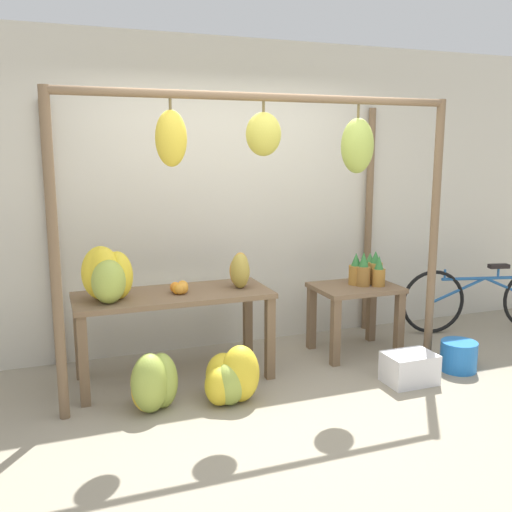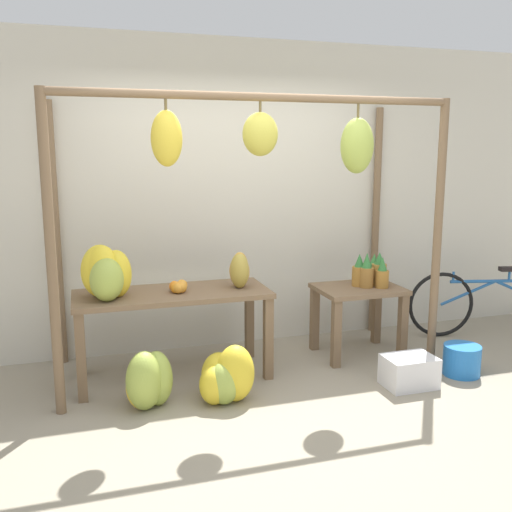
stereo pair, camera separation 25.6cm
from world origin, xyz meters
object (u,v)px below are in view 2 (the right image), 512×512
orange_pile (178,287)px  papaya_pile (239,271)px  pineapple_cluster (372,272)px  banana_pile_ground_right (225,378)px  banana_pile_on_table (106,274)px  banana_pile_ground_left (147,381)px  fruit_crate_white (409,371)px  blue_bucket (462,360)px  parked_bicycle (494,302)px

orange_pile → papaya_pile: 0.52m
pineapple_cluster → banana_pile_ground_right: 1.73m
banana_pile_on_table → pineapple_cluster: 2.31m
banana_pile_ground_left → orange_pile: bearing=55.9°
fruit_crate_white → blue_bucket: bearing=8.2°
pineapple_cluster → parked_bicycle: (1.41, 0.07, -0.41)m
banana_pile_on_table → fruit_crate_white: banana_pile_on_table is taller
orange_pile → banana_pile_ground_right: (0.24, -0.53, -0.58)m
orange_pile → banana_pile_ground_right: size_ratio=0.39×
banana_pile_on_table → parked_bicycle: banana_pile_on_table is taller
blue_bucket → parked_bicycle: (0.94, 0.77, 0.22)m
pineapple_cluster → banana_pile_ground_left: 2.21m
banana_pile_ground_right → fruit_crate_white: 1.45m
orange_pile → banana_pile_ground_left: 0.80m
fruit_crate_white → parked_bicycle: size_ratio=0.23×
orange_pile → banana_pile_ground_right: 0.82m
banana_pile_ground_left → parked_bicycle: size_ratio=0.26×
fruit_crate_white → papaya_pile: bearing=148.5°
orange_pile → papaya_pile: papaya_pile is taller
banana_pile_on_table → blue_bucket: banana_pile_on_table is taller
banana_pile_ground_right → papaya_pile: bearing=63.9°
banana_pile_on_table → banana_pile_ground_left: 0.87m
pineapple_cluster → banana_pile_ground_left: (-2.07, -0.55, -0.55)m
fruit_crate_white → blue_bucket: 0.55m
banana_pile_ground_left → fruit_crate_white: (2.00, -0.23, -0.08)m
banana_pile_on_table → fruit_crate_white: (2.23, -0.69, -0.78)m
pineapple_cluster → banana_pile_ground_right: size_ratio=0.69×
blue_bucket → banana_pile_ground_right: bearing=177.3°
banana_pile_on_table → parked_bicycle: size_ratio=0.28×
orange_pile → banana_pile_ground_right: bearing=-65.5°
banana_pile_ground_right → blue_bucket: size_ratio=1.50×
orange_pile → fruit_crate_white: orange_pile is taller
banana_pile_ground_left → blue_bucket: 2.55m
papaya_pile → banana_pile_ground_left: bearing=-149.3°
banana_pile_ground_left → papaya_pile: (0.83, 0.49, 0.66)m
banana_pile_ground_left → blue_bucket: size_ratio=1.45×
banana_pile_ground_left → fruit_crate_white: 2.01m
orange_pile → pineapple_cluster: 1.75m
fruit_crate_white → banana_pile_ground_right: bearing=173.2°
banana_pile_on_table → banana_pile_ground_right: banana_pile_on_table is taller
banana_pile_ground_left → banana_pile_ground_right: bearing=-5.6°
orange_pile → parked_bicycle: size_ratio=0.11×
banana_pile_ground_left → blue_bucket: bearing=-3.3°
banana_pile_ground_left → pineapple_cluster: bearing=14.9°
banana_pile_on_table → papaya_pile: (1.06, 0.03, -0.05)m
pineapple_cluster → parked_bicycle: bearing=2.9°
banana_pile_ground_left → fruit_crate_white: banana_pile_ground_left is taller
orange_pile → banana_pile_ground_right: orange_pile is taller
orange_pile → blue_bucket: bearing=-15.6°
papaya_pile → banana_pile_ground_right: bearing=-116.1°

